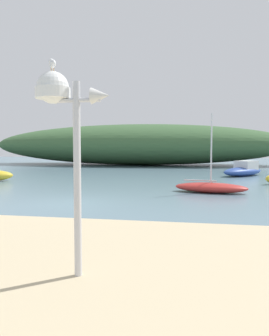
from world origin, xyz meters
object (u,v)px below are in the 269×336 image
object	(u,v)px
seagull_on_radar	(52,63)
sailboat_outer_mooring	(211,187)
mast_structure	(61,106)
motorboat_east_reach	(243,170)

from	to	relation	value
seagull_on_radar	sailboat_outer_mooring	bearing A→B (deg)	75.05
mast_structure	motorboat_east_reach	distance (m)	23.08
mast_structure	motorboat_east_reach	size ratio (longest dim) A/B	0.76
sailboat_outer_mooring	motorboat_east_reach	world-z (taller)	sailboat_outer_mooring
seagull_on_radar	sailboat_outer_mooring	size ratio (longest dim) A/B	0.07
mast_structure	sailboat_outer_mooring	bearing A→B (deg)	75.71
mast_structure	seagull_on_radar	bearing A→B (deg)	174.75
mast_structure	sailboat_outer_mooring	distance (m)	12.50
motorboat_east_reach	sailboat_outer_mooring	bearing A→B (deg)	-106.81
mast_structure	motorboat_east_reach	world-z (taller)	mast_structure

